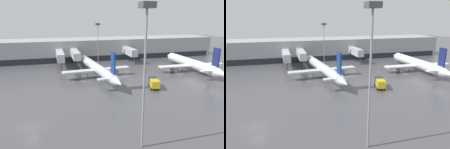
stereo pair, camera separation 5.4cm
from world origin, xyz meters
TOP-DOWN VIEW (x-y plane):
  - ground_plane at (0.00, 0.00)m, footprint 320.00×320.00m
  - terminal_building at (0.22, 61.79)m, footprint 160.00×31.54m
  - parked_jet_1 at (17.80, 28.90)m, footprint 22.06×38.66m
  - parked_jet_2 at (51.71, 27.90)m, footprint 24.58×35.25m
  - service_truck_1 at (30.29, 13.98)m, footprint 3.16×5.60m
  - apron_light_mast_2 at (16.31, -10.76)m, footprint 1.80×1.80m
  - apron_light_mast_3 at (22.95, 51.42)m, footprint 1.80×1.80m

SIDE VIEW (x-z plane):
  - ground_plane at x=0.00m, z-range 0.00..0.00m
  - service_truck_1 at x=30.29m, z-range 0.23..3.07m
  - parked_jet_2 at x=51.71m, z-range -2.25..7.55m
  - parked_jet_1 at x=17.80m, z-range -2.10..7.98m
  - terminal_building at x=0.22m, z-range 0.00..9.00m
  - apron_light_mast_3 at x=22.95m, z-range 4.87..21.05m
  - apron_light_mast_2 at x=16.31m, z-range 5.70..26.31m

